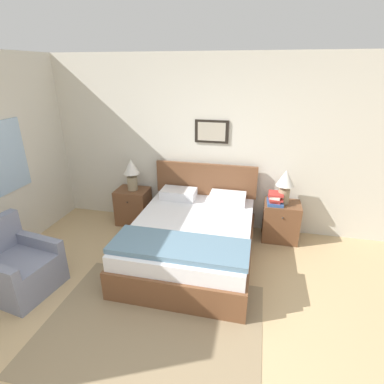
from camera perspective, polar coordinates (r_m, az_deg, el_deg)
ground_plane at (r=3.00m, az=-5.05°, el=-30.36°), size 16.00×16.00×0.00m
wall_back at (r=4.57m, az=4.75°, el=8.74°), size 7.56×0.09×2.60m
area_rug_main at (r=3.31m, az=-7.58°, el=-23.86°), size 2.15×1.64×0.01m
bed at (r=4.01m, az=0.03°, el=-8.83°), size 1.56×1.98×1.05m
armchair at (r=4.06m, az=-30.53°, el=-12.35°), size 0.85×0.80×0.82m
nightstand_near_window at (r=5.00m, az=-11.10°, el=-2.65°), size 0.51×0.43×0.58m
nightstand_by_door at (r=4.63m, az=16.54°, el=-5.36°), size 0.51×0.43×0.58m
table_lamp_near_window at (r=4.78m, az=-11.45°, el=3.90°), size 0.25×0.25×0.50m
table_lamp_by_door at (r=4.40m, az=17.34°, el=1.64°), size 0.25×0.25×0.50m
book_thick_bottom at (r=4.45m, az=15.53°, el=-1.93°), size 0.23×0.28×0.04m
book_hardcover_middle at (r=4.44m, az=15.58°, el=-1.49°), size 0.16×0.22×0.03m
book_novel_upper at (r=4.43m, az=15.62°, el=-1.13°), size 0.21×0.25×0.03m
book_slim_near_top at (r=4.41m, az=15.67°, el=-0.73°), size 0.18×0.24×0.04m
book_paperback_top at (r=4.40m, az=15.71°, el=-0.32°), size 0.21×0.22×0.03m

